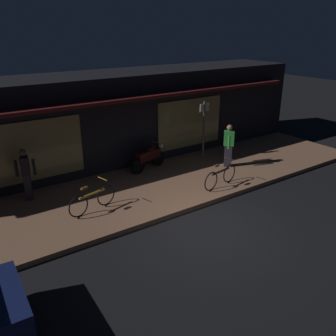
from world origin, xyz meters
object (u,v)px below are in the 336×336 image
bicycle_extra (92,200)px  person_bystander (229,145)px  motorcycle (149,157)px  person_photographer (26,173)px  bicycle_parked (220,176)px  sign_post (204,127)px

bicycle_extra → person_bystander: person_bystander is taller
motorcycle → bicycle_extra: 3.68m
motorcycle → person_bystander: size_ratio=1.00×
bicycle_extra → person_photographer: (-1.35, 1.87, 0.52)m
motorcycle → bicycle_parked: motorcycle is taller
bicycle_parked → bicycle_extra: 4.39m
person_photographer → person_bystander: bearing=-11.3°
motorcycle → bicycle_extra: bearing=-148.7°
person_photographer → person_bystander: size_ratio=1.00×
motorcycle → person_photographer: bearing=-179.5°
bicycle_parked → sign_post: size_ratio=0.68×
motorcycle → person_photographer: person_photographer is taller
bicycle_parked → person_photographer: person_photographer is taller
bicycle_parked → person_photographer: size_ratio=0.98×
person_photographer → sign_post: sign_post is taller
person_photographer → motorcycle: bearing=0.5°
motorcycle → person_photographer: 4.50m
bicycle_parked → sign_post: 2.91m
bicycle_parked → bicycle_extra: size_ratio=1.01×
bicycle_parked → person_bystander: (1.53, 1.26, 0.52)m
motorcycle → sign_post: sign_post is taller
person_bystander → bicycle_extra: bearing=-175.7°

